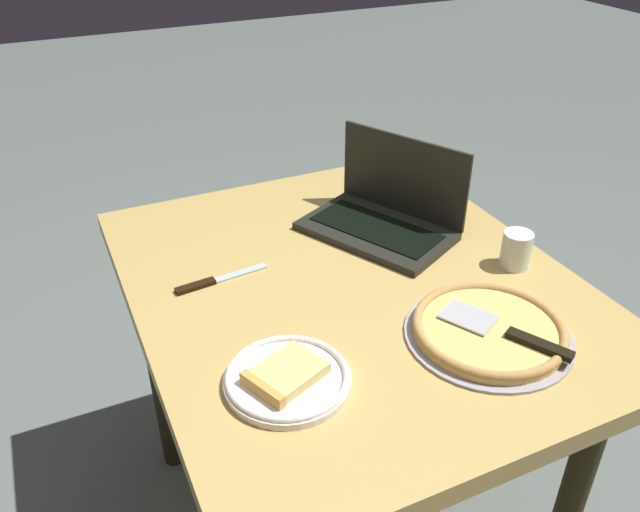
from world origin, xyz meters
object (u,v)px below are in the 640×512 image
Objects in this scene: table_knife at (213,281)px; drink_cup at (516,249)px; laptop at (385,212)px; dining_table at (351,318)px; pizza_tray at (489,330)px; pizza_plate at (287,378)px.

drink_cup reaches higher than table_knife.
drink_cup is at bearing -146.08° from laptop.
dining_table is at bearing 133.90° from laptop.
pizza_tray is 1.51× the size of table_knife.
table_knife is at bearing 96.42° from laptop.
pizza_tray is at bearing -133.07° from table_knife.
pizza_tray is at bearing -152.23° from dining_table.
laptop reaches higher than table_knife.
pizza_plate is at bearing -175.76° from table_knife.
laptop is (0.16, -0.17, 0.15)m from dining_table.
pizza_tray is 0.27m from drink_cup.
dining_table is at bearing 74.14° from drink_cup.
table_knife is (-0.05, 0.44, -0.04)m from laptop.
drink_cup is at bearing -77.09° from pizza_plate.
table_knife is at bearing 46.93° from pizza_tray.
laptop is at bearing -46.25° from pizza_plate.
laptop is at bearing -83.58° from table_knife.
laptop reaches higher than pizza_tray.
table_knife is (0.39, 0.42, -0.01)m from pizza_tray.
drink_cup reaches higher than dining_table.
pizza_plate is at bearing 84.05° from pizza_tray.
pizza_plate is (-0.40, 0.42, -0.03)m from laptop.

